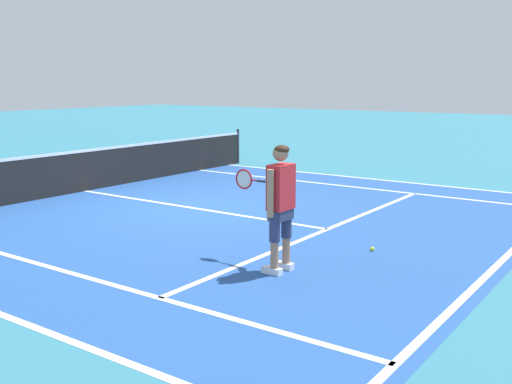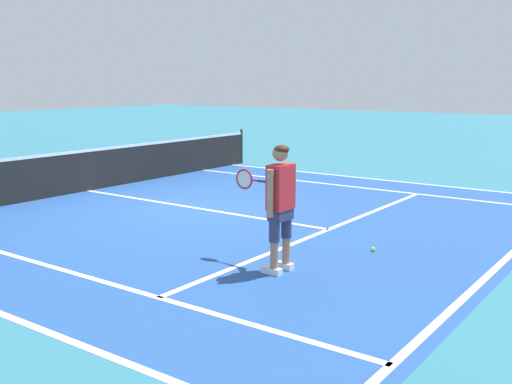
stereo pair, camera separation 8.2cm
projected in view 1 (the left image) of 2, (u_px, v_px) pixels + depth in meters
The scene contains 11 objects.
ground_plane at pixel (195, 208), 12.11m from camera, with size 80.00×80.00×0.00m, color teal.
court_inner_surface at pixel (246, 216), 11.38m from camera, with size 10.98×9.73×0.00m, color #234C93.
line_baseline at pixel (505, 257), 8.73m from camera, with size 10.98×0.10×0.01m, color white.
line_service at pixel (327, 229), 10.40m from camera, with size 8.23×0.10×0.01m, color white.
line_centre_service at pixel (188, 207), 12.21m from camera, with size 0.10×6.40×0.01m, color white.
line_singles_left at pixel (66, 272), 8.08m from camera, with size 0.10×9.33×0.01m, color white.
line_singles_right at pixel (346, 186), 14.69m from camera, with size 0.10×9.33×0.01m, color white.
line_doubles_right at pixel (370, 179), 15.79m from camera, with size 0.10×9.33×0.01m, color white.
tennis_net at pixel (84, 170), 13.94m from camera, with size 11.96×0.08×1.07m.
tennis_player at pixel (279, 199), 7.92m from camera, with size 0.64×1.11×1.71m.
tennis_ball_near_feet at pixel (372, 249), 9.06m from camera, with size 0.07×0.07×0.07m, color #CCE02D.
Camera 1 is at (-8.97, -7.84, 2.52)m, focal length 42.19 mm.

